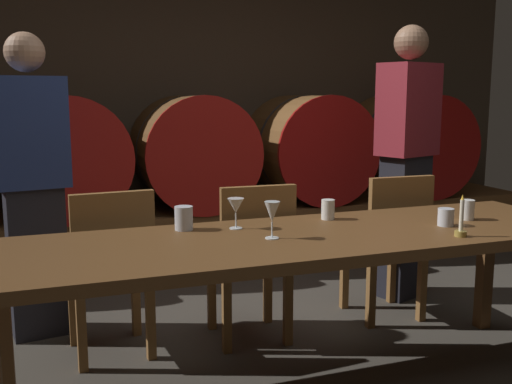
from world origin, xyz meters
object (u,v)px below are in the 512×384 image
object	(u,v)px
chair_right	(390,240)
guest_left	(33,185)
wine_barrel_right	(307,147)
cup_center_right	(445,217)
dining_table	(306,249)
chair_left	(111,266)
cup_far_left	(184,218)
candle_center	(461,225)
wine_glass_center	(272,213)
cup_center_left	(328,209)
cup_far_right	(467,210)
wine_glass_left	(236,207)
chair_center	(252,255)
guest_right	(406,160)
wine_barrel_center	(192,151)
wine_barrel_left	(66,155)
wine_barrel_far_right	(406,144)

from	to	relation	value
chair_right	guest_left	bearing A→B (deg)	-11.70
wine_barrel_right	cup_center_right	world-z (taller)	wine_barrel_right
dining_table	chair_left	size ratio (longest dim) A/B	3.09
wine_barrel_right	cup_far_left	bearing A→B (deg)	-126.98
chair_left	candle_center	xyz separation A→B (m)	(1.39, -0.91, 0.29)
chair_left	wine_glass_center	size ratio (longest dim) A/B	5.47
cup_center_left	cup_far_right	distance (m)	0.68
wine_glass_left	candle_center	bearing A→B (deg)	-28.58
chair_center	wine_barrel_right	bearing A→B (deg)	-120.33
guest_right	cup_far_right	size ratio (longest dim) A/B	17.98
cup_center_right	wine_barrel_center	bearing A→B (deg)	104.67
wine_barrel_center	cup_far_left	bearing A→B (deg)	-104.68
chair_center	guest_left	bearing A→B (deg)	-22.95
dining_table	cup_far_left	size ratio (longest dim) A/B	25.02
wine_barrel_left	chair_right	world-z (taller)	wine_barrel_left
dining_table	guest_right	distance (m)	1.52
wine_barrel_far_right	chair_right	distance (m)	2.15
wine_barrel_far_right	chair_left	bearing A→B (deg)	-149.21
candle_center	cup_far_right	size ratio (longest dim) A/B	1.89
wine_glass_center	cup_center_left	xyz separation A→B (m)	(0.40, 0.28, -0.06)
wine_barrel_center	wine_barrel_far_right	distance (m)	2.02
wine_barrel_center	wine_barrel_far_right	bearing A→B (deg)	0.00
cup_far_left	wine_glass_left	bearing A→B (deg)	-13.87
candle_center	wine_glass_left	size ratio (longest dim) A/B	1.31
cup_center_right	dining_table	bearing A→B (deg)	174.84
guest_left	cup_center_left	bearing A→B (deg)	139.51
candle_center	wine_glass_left	bearing A→B (deg)	151.42
wine_barrel_right	candle_center	size ratio (longest dim) A/B	5.00
cup_far_right	guest_left	bearing A→B (deg)	151.59
chair_left	cup_center_right	bearing A→B (deg)	150.45
guest_right	cup_far_right	xyz separation A→B (m)	(-0.28, -0.95, -0.13)
wine_barrel_far_right	guest_right	world-z (taller)	guest_right
chair_left	cup_far_left	xyz separation A→B (m)	(0.29, -0.37, 0.30)
wine_barrel_left	wine_barrel_far_right	distance (m)	2.99
cup_far_right	chair_center	bearing A→B (deg)	147.97
guest_left	dining_table	bearing A→B (deg)	127.23
wine_barrel_right	wine_glass_center	bearing A→B (deg)	-117.79
candle_center	wine_barrel_center	bearing A→B (deg)	102.05
wine_barrel_right	dining_table	world-z (taller)	wine_barrel_right
chair_center	cup_center_right	xyz separation A→B (m)	(0.73, -0.65, 0.29)
chair_left	guest_right	distance (m)	2.01
wine_glass_left	cup_center_left	world-z (taller)	wine_glass_left
chair_center	wine_glass_center	distance (m)	0.72
chair_right	cup_center_right	distance (m)	0.77
guest_right	cup_center_left	size ratio (longest dim) A/B	18.04
wine_barrel_left	cup_center_right	distance (m)	2.89
wine_barrel_far_right	wine_glass_center	size ratio (longest dim) A/B	5.78
chair_right	wine_glass_center	world-z (taller)	wine_glass_center
chair_right	wine_glass_center	distance (m)	1.26
dining_table	wine_barrel_left	bearing A→B (deg)	111.30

